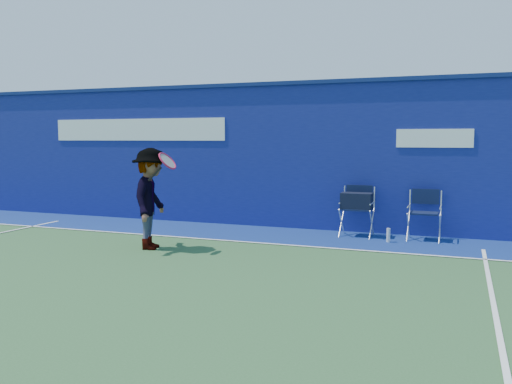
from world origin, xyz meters
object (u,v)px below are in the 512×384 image
at_px(directors_chair_right, 424,225).
at_px(water_bottle, 388,235).
at_px(directors_chair_left, 357,215).
at_px(tennis_player, 151,198).

distance_m(directors_chair_right, water_bottle, 0.76).
height_order(directors_chair_left, water_bottle, directors_chair_left).
xyz_separation_m(directors_chair_left, water_bottle, (0.66, -0.43, -0.28)).
relative_size(directors_chair_right, tennis_player, 0.54).
height_order(directors_chair_right, tennis_player, tennis_player).
relative_size(water_bottle, tennis_player, 0.15).
height_order(directors_chair_right, water_bottle, directors_chair_right).
bearing_deg(water_bottle, tennis_player, -151.77).
distance_m(water_bottle, tennis_player, 4.32).
xyz_separation_m(directors_chair_right, tennis_player, (-4.34, -2.46, 0.57)).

